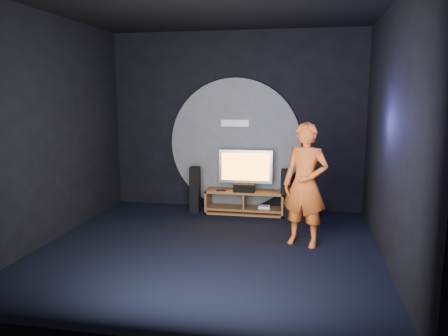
# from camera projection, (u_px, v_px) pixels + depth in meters

# --- Properties ---
(floor) EXTENTS (5.00, 5.00, 0.00)m
(floor) POSITION_uv_depth(u_px,v_px,m) (208.00, 248.00, 6.53)
(floor) COLOR black
(floor) RESTS_ON ground
(back_wall) EXTENTS (5.00, 0.04, 3.50)m
(back_wall) POSITION_uv_depth(u_px,v_px,m) (236.00, 121.00, 8.66)
(back_wall) COLOR black
(back_wall) RESTS_ON ground
(front_wall) EXTENTS (5.00, 0.04, 3.50)m
(front_wall) POSITION_uv_depth(u_px,v_px,m) (144.00, 155.00, 3.81)
(front_wall) COLOR black
(front_wall) RESTS_ON ground
(left_wall) EXTENTS (0.04, 5.00, 3.50)m
(left_wall) POSITION_uv_depth(u_px,v_px,m) (49.00, 129.00, 6.70)
(left_wall) COLOR black
(left_wall) RESTS_ON ground
(right_wall) EXTENTS (0.04, 5.00, 3.50)m
(right_wall) POSITION_uv_depth(u_px,v_px,m) (392.00, 135.00, 5.78)
(right_wall) COLOR black
(right_wall) RESTS_ON ground
(ceiling) EXTENTS (5.00, 5.00, 0.01)m
(ceiling) POSITION_uv_depth(u_px,v_px,m) (207.00, 3.00, 5.95)
(ceiling) COLOR black
(ceiling) RESTS_ON back_wall
(wall_disc_panel) EXTENTS (2.60, 0.11, 2.60)m
(wall_disc_panel) POSITION_uv_depth(u_px,v_px,m) (235.00, 144.00, 8.68)
(wall_disc_panel) COLOR #515156
(wall_disc_panel) RESTS_ON ground
(media_console) EXTENTS (1.50, 0.45, 0.45)m
(media_console) POSITION_uv_depth(u_px,v_px,m) (245.00, 204.00, 8.43)
(media_console) COLOR brown
(media_console) RESTS_ON ground
(tv) EXTENTS (1.03, 0.22, 0.78)m
(tv) POSITION_uv_depth(u_px,v_px,m) (246.00, 168.00, 8.39)
(tv) COLOR silver
(tv) RESTS_ON media_console
(center_speaker) EXTENTS (0.40, 0.15, 0.15)m
(center_speaker) POSITION_uv_depth(u_px,v_px,m) (244.00, 188.00, 8.27)
(center_speaker) COLOR black
(center_speaker) RESTS_ON media_console
(remote) EXTENTS (0.18, 0.05, 0.02)m
(remote) POSITION_uv_depth(u_px,v_px,m) (221.00, 190.00, 8.35)
(remote) COLOR black
(remote) RESTS_ON media_console
(tower_speaker_left) EXTENTS (0.18, 0.20, 0.90)m
(tower_speaker_left) POSITION_uv_depth(u_px,v_px,m) (195.00, 190.00, 8.47)
(tower_speaker_left) COLOR black
(tower_speaker_left) RESTS_ON ground
(tower_speaker_right) EXTENTS (0.18, 0.20, 0.90)m
(tower_speaker_right) POSITION_uv_depth(u_px,v_px,m) (286.00, 193.00, 8.20)
(tower_speaker_right) COLOR black
(tower_speaker_right) RESTS_ON ground
(subwoofer) EXTENTS (0.28, 0.28, 0.31)m
(subwoofer) POSITION_uv_depth(u_px,v_px,m) (305.00, 212.00, 7.96)
(subwoofer) COLOR black
(subwoofer) RESTS_ON ground
(player) EXTENTS (0.79, 0.64, 1.88)m
(player) POSITION_uv_depth(u_px,v_px,m) (305.00, 185.00, 6.54)
(player) COLOR #D0581C
(player) RESTS_ON ground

